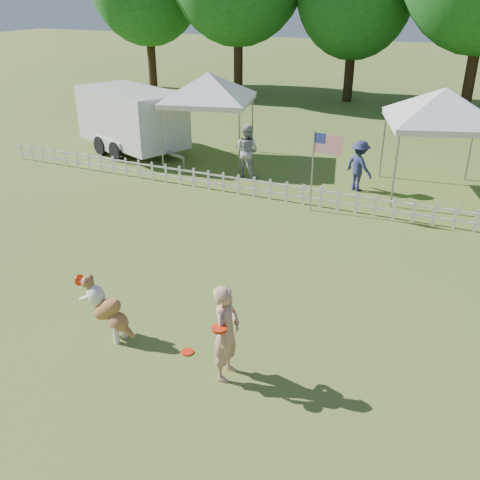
{
  "coord_description": "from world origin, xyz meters",
  "views": [
    {
      "loc": [
        4.03,
        -6.5,
        5.52
      ],
      "look_at": [
        0.11,
        2.0,
        1.1
      ],
      "focal_mm": 40.0,
      "sensor_mm": 36.0,
      "label": 1
    }
  ],
  "objects_px": {
    "handler": "(226,333)",
    "dog": "(108,309)",
    "flag_pole": "(312,172)",
    "spectator_a": "(247,151)",
    "frisbee_on_turf": "(187,352)",
    "canopy_tent_left": "(209,118)",
    "cargo_trailer": "(132,121)",
    "canopy_tent_right": "(438,143)",
    "spectator_b": "(359,166)"
  },
  "relations": [
    {
      "from": "handler",
      "to": "dog",
      "type": "distance_m",
      "value": 2.32
    },
    {
      "from": "flag_pole",
      "to": "spectator_a",
      "type": "xyz_separation_m",
      "value": [
        -2.78,
        1.96,
        -0.26
      ]
    },
    {
      "from": "frisbee_on_turf",
      "to": "handler",
      "type": "bearing_deg",
      "value": -15.21
    },
    {
      "from": "canopy_tent_left",
      "to": "cargo_trailer",
      "type": "relative_size",
      "value": 0.56
    },
    {
      "from": "frisbee_on_turf",
      "to": "cargo_trailer",
      "type": "bearing_deg",
      "value": 128.83
    },
    {
      "from": "canopy_tent_right",
      "to": "cargo_trailer",
      "type": "xyz_separation_m",
      "value": [
        -10.55,
        -0.05,
        -0.34
      ]
    },
    {
      "from": "handler",
      "to": "cargo_trailer",
      "type": "relative_size",
      "value": 0.3
    },
    {
      "from": "dog",
      "to": "canopy_tent_right",
      "type": "height_order",
      "value": "canopy_tent_right"
    },
    {
      "from": "handler",
      "to": "spectator_b",
      "type": "bearing_deg",
      "value": -1.52
    },
    {
      "from": "dog",
      "to": "spectator_b",
      "type": "relative_size",
      "value": 0.72
    },
    {
      "from": "canopy_tent_left",
      "to": "spectator_b",
      "type": "height_order",
      "value": "canopy_tent_left"
    },
    {
      "from": "spectator_a",
      "to": "spectator_b",
      "type": "distance_m",
      "value": 3.57
    },
    {
      "from": "frisbee_on_turf",
      "to": "canopy_tent_left",
      "type": "xyz_separation_m",
      "value": [
        -4.84,
        10.05,
        1.46
      ]
    },
    {
      "from": "canopy_tent_right",
      "to": "flag_pole",
      "type": "bearing_deg",
      "value": -152.45
    },
    {
      "from": "canopy_tent_right",
      "to": "spectator_b",
      "type": "bearing_deg",
      "value": -178.91
    },
    {
      "from": "canopy_tent_right",
      "to": "cargo_trailer",
      "type": "height_order",
      "value": "canopy_tent_right"
    },
    {
      "from": "canopy_tent_right",
      "to": "dog",
      "type": "bearing_deg",
      "value": -130.57
    },
    {
      "from": "canopy_tent_left",
      "to": "spectator_b",
      "type": "distance_m",
      "value": 5.64
    },
    {
      "from": "flag_pole",
      "to": "spectator_b",
      "type": "bearing_deg",
      "value": 76.86
    },
    {
      "from": "canopy_tent_left",
      "to": "flag_pole",
      "type": "height_order",
      "value": "canopy_tent_left"
    },
    {
      "from": "canopy_tent_right",
      "to": "flag_pole",
      "type": "relative_size",
      "value": 1.36
    },
    {
      "from": "canopy_tent_left",
      "to": "spectator_b",
      "type": "xyz_separation_m",
      "value": [
        5.51,
        -0.95,
        -0.71
      ]
    },
    {
      "from": "handler",
      "to": "frisbee_on_turf",
      "type": "distance_m",
      "value": 1.19
    },
    {
      "from": "cargo_trailer",
      "to": "flag_pole",
      "type": "bearing_deg",
      "value": 2.26
    },
    {
      "from": "flag_pole",
      "to": "spectator_a",
      "type": "distance_m",
      "value": 3.41
    },
    {
      "from": "spectator_a",
      "to": "spectator_b",
      "type": "relative_size",
      "value": 1.11
    },
    {
      "from": "frisbee_on_turf",
      "to": "spectator_b",
      "type": "bearing_deg",
      "value": 85.75
    },
    {
      "from": "dog",
      "to": "spectator_b",
      "type": "distance_m",
      "value": 9.48
    },
    {
      "from": "frisbee_on_turf",
      "to": "spectator_b",
      "type": "relative_size",
      "value": 0.14
    },
    {
      "from": "spectator_a",
      "to": "cargo_trailer",
      "type": "bearing_deg",
      "value": -2.01
    },
    {
      "from": "frisbee_on_turf",
      "to": "canopy_tent_right",
      "type": "relative_size",
      "value": 0.07
    },
    {
      "from": "canopy_tent_left",
      "to": "cargo_trailer",
      "type": "bearing_deg",
      "value": 171.49
    },
    {
      "from": "frisbee_on_turf",
      "to": "canopy_tent_left",
      "type": "bearing_deg",
      "value": 115.71
    },
    {
      "from": "canopy_tent_left",
      "to": "cargo_trailer",
      "type": "height_order",
      "value": "canopy_tent_left"
    },
    {
      "from": "spectator_b",
      "to": "handler",
      "type": "bearing_deg",
      "value": 125.49
    },
    {
      "from": "frisbee_on_turf",
      "to": "flag_pole",
      "type": "bearing_deg",
      "value": 90.88
    },
    {
      "from": "cargo_trailer",
      "to": "spectator_a",
      "type": "relative_size",
      "value": 3.13
    },
    {
      "from": "cargo_trailer",
      "to": "spectator_a",
      "type": "height_order",
      "value": "cargo_trailer"
    },
    {
      "from": "canopy_tent_left",
      "to": "flag_pole",
      "type": "distance_m",
      "value": 5.67
    },
    {
      "from": "handler",
      "to": "spectator_a",
      "type": "bearing_deg",
      "value": 19.68
    },
    {
      "from": "handler",
      "to": "frisbee_on_turf",
      "type": "xyz_separation_m",
      "value": [
        -0.86,
        0.23,
        -0.79
      ]
    },
    {
      "from": "canopy_tent_right",
      "to": "spectator_b",
      "type": "height_order",
      "value": "canopy_tent_right"
    },
    {
      "from": "canopy_tent_left",
      "to": "flag_pole",
      "type": "xyz_separation_m",
      "value": [
        4.73,
        -3.11,
        -0.36
      ]
    },
    {
      "from": "handler",
      "to": "spectator_b",
      "type": "distance_m",
      "value": 9.33
    },
    {
      "from": "frisbee_on_turf",
      "to": "canopy_tent_left",
      "type": "relative_size",
      "value": 0.07
    },
    {
      "from": "canopy_tent_right",
      "to": "spectator_b",
      "type": "xyz_separation_m",
      "value": [
        -2.03,
        -0.7,
        -0.74
      ]
    },
    {
      "from": "handler",
      "to": "dog",
      "type": "relative_size",
      "value": 1.46
    },
    {
      "from": "dog",
      "to": "canopy_tent_right",
      "type": "xyz_separation_m",
      "value": [
        4.16,
        9.94,
        0.95
      ]
    },
    {
      "from": "handler",
      "to": "canopy_tent_left",
      "type": "height_order",
      "value": "canopy_tent_left"
    },
    {
      "from": "handler",
      "to": "canopy_tent_right",
      "type": "height_order",
      "value": "canopy_tent_right"
    }
  ]
}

